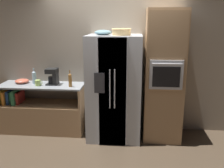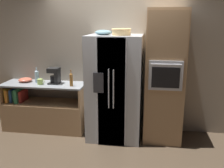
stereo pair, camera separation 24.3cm
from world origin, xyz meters
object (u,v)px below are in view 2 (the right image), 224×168
at_px(mixing_bowl, 25,80).
at_px(mug, 40,82).
at_px(wall_oven, 164,77).
at_px(coffee_maker, 55,75).
at_px(fruit_bowl, 103,32).
at_px(bottle_tall, 71,79).
at_px(wicker_basket, 121,32).
at_px(refrigerator, 115,88).
at_px(bottle_short, 37,76).

bearing_deg(mixing_bowl, mug, -21.64).
distance_m(wall_oven, coffee_maker, 1.99).
height_order(fruit_bowl, bottle_tall, fruit_bowl).
height_order(fruit_bowl, coffee_maker, fruit_bowl).
bearing_deg(wicker_basket, mug, 175.28).
xyz_separation_m(mug, mixing_bowl, (-0.37, 0.15, -0.01)).
distance_m(refrigerator, coffee_maker, 1.16).
relative_size(refrigerator, bottle_short, 6.20).
distance_m(bottle_tall, bottle_short, 0.74).
relative_size(refrigerator, mixing_bowl, 7.11).
bearing_deg(bottle_short, refrigerator, -6.40).
height_order(wall_oven, bottle_tall, wall_oven).
distance_m(bottle_tall, mixing_bowl, 1.00).
relative_size(bottle_short, coffee_maker, 0.98).
bearing_deg(mug, fruit_bowl, -3.15).
distance_m(bottle_short, mixing_bowl, 0.27).
xyz_separation_m(wall_oven, wicker_basket, (-0.73, -0.14, 0.76)).
height_order(bottle_tall, mixing_bowl, bottle_tall).
bearing_deg(coffee_maker, bottle_tall, -19.50).
distance_m(wall_oven, wicker_basket, 1.06).
height_order(wicker_basket, mixing_bowl, wicker_basket).
height_order(wall_oven, mug, wall_oven).
height_order(refrigerator, coffee_maker, refrigerator).
bearing_deg(wall_oven, fruit_bowl, -175.75).
relative_size(fruit_bowl, mixing_bowl, 1.11).
height_order(wall_oven, wicker_basket, wall_oven).
relative_size(wicker_basket, bottle_tall, 1.05).
xyz_separation_m(fruit_bowl, coffee_maker, (-0.95, 0.17, -0.80)).
distance_m(fruit_bowl, mixing_bowl, 1.84).
bearing_deg(mug, refrigerator, -1.80).
xyz_separation_m(bottle_tall, mixing_bowl, (-0.98, 0.17, -0.09)).
xyz_separation_m(wall_oven, coffee_maker, (-1.99, 0.09, -0.06)).
bearing_deg(refrigerator, fruit_bowl, -173.28).
xyz_separation_m(wicker_basket, coffee_maker, (-1.26, 0.23, -0.82)).
bearing_deg(wall_oven, mixing_bowl, 176.99).
bearing_deg(bottle_tall, refrigerator, -1.64).
height_order(wall_oven, mixing_bowl, wall_oven).
relative_size(mug, mixing_bowl, 0.53).
relative_size(refrigerator, wicker_basket, 5.75).
distance_m(wicker_basket, coffee_maker, 1.52).
xyz_separation_m(wicker_basket, fruit_bowl, (-0.31, 0.06, -0.02)).
distance_m(mug, mixing_bowl, 0.40).
height_order(wall_oven, fruit_bowl, wall_oven).
relative_size(wicker_basket, mixing_bowl, 1.24).
xyz_separation_m(wicker_basket, mixing_bowl, (-1.89, 0.27, -0.94)).
distance_m(refrigerator, mug, 1.40).
bearing_deg(fruit_bowl, refrigerator, 6.72).
relative_size(wall_oven, fruit_bowl, 7.93).
bearing_deg(wall_oven, coffee_maker, 177.36).
bearing_deg(mixing_bowl, coffee_maker, -4.16).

